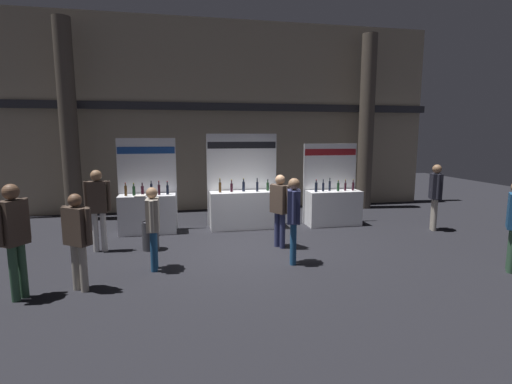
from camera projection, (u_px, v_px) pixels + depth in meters
The scene contains 13 objects.
ground_plane at pixel (253, 248), 8.63m from camera, with size 29.06×29.06×0.00m, color black.
hall_colonnade at pixel (226, 117), 12.83m from camera, with size 14.53×1.26×6.29m.
exhibitor_booth_0 at pixel (148, 209), 9.95m from camera, with size 1.51×0.70×2.46m.
exhibitor_booth_1 at pixel (244, 205), 10.46m from camera, with size 1.95×0.66×2.58m.
exhibitor_booth_2 at pixel (333, 204), 10.83m from camera, with size 1.59×0.66×2.30m.
trash_bin at pixel (151, 236), 8.50m from camera, with size 0.37×0.37×0.64m.
visitor_0 at pixel (153, 222), 7.14m from camera, with size 0.23×0.55×1.59m.
visitor_1 at pixel (294, 214), 7.48m from camera, with size 0.32×0.47×1.72m.
visitor_2 at pixel (435, 191), 10.13m from camera, with size 0.35×0.48×1.77m.
visitor_3 at pixel (98, 203), 8.26m from camera, with size 0.56×0.24×1.80m.
visitor_5 at pixel (14, 231), 5.81m from camera, with size 0.38×0.47×1.82m.
visitor_6 at pixel (280, 204), 8.58m from camera, with size 0.42×0.53×1.67m.
visitor_7 at pixel (77, 234), 6.17m from camera, with size 0.50×0.44×1.62m.
Camera 1 is at (-1.58, -8.19, 2.56)m, focal length 26.76 mm.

